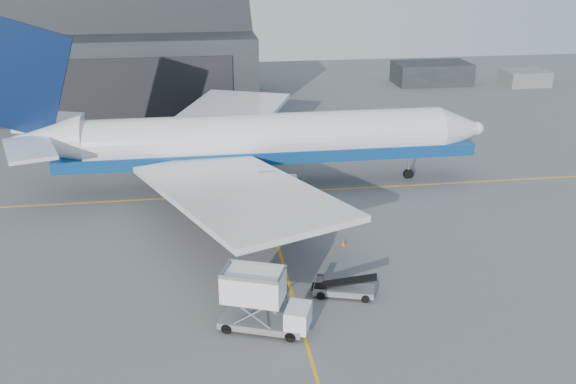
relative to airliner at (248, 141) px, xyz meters
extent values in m
plane|color=#565659|center=(1.20, -22.33, -5.30)|extent=(200.00, 200.00, 0.00)
cube|color=gold|center=(1.20, -2.33, -5.29)|extent=(80.00, 0.25, 0.02)
cube|color=gold|center=(1.20, -24.33, -5.29)|extent=(0.25, 40.00, 0.02)
cube|color=black|center=(-20.80, 42.67, 0.70)|extent=(50.00, 28.00, 12.00)
cube|color=black|center=(-20.80, 28.57, -0.30)|extent=(42.00, 0.40, 9.50)
cube|color=black|center=(39.20, 49.67, -5.30)|extent=(14.00, 8.00, 4.00)
cube|color=slate|center=(56.20, 45.67, -5.30)|extent=(8.00, 6.00, 2.80)
cylinder|color=white|center=(2.21, 0.00, 0.31)|extent=(38.83, 5.18, 5.18)
cone|color=white|center=(23.99, 0.00, 0.31)|extent=(4.75, 5.18, 5.18)
sphere|color=white|center=(26.15, 0.00, 0.31)|extent=(1.51, 1.51, 1.51)
cone|color=white|center=(-20.98, 0.00, 0.96)|extent=(7.55, 5.18, 5.18)
cube|color=black|center=(22.70, 0.00, 0.96)|extent=(2.80, 2.37, 0.75)
cube|color=navy|center=(2.21, 0.00, -1.36)|extent=(45.30, 5.23, 1.29)
cube|color=white|center=(-2.11, -12.94, -0.77)|extent=(19.89, 26.45, 1.57)
cube|color=white|center=(-2.11, 12.94, -0.77)|extent=(19.89, 26.45, 1.57)
cube|color=white|center=(-21.52, -4.85, 1.60)|extent=(6.60, 9.03, 0.38)
cube|color=white|center=(-21.52, 4.85, 1.60)|extent=(6.60, 9.03, 0.38)
cube|color=#071639|center=(-22.06, 0.00, 7.32)|extent=(10.00, 0.54, 12.42)
cylinder|color=gray|center=(1.13, -8.63, -2.49)|extent=(5.61, 2.91, 2.91)
cylinder|color=gray|center=(1.13, 8.63, -2.49)|extent=(5.61, 2.91, 2.91)
cylinder|color=#A5A5AA|center=(18.39, 0.00, -3.79)|extent=(0.30, 0.30, 3.02)
cylinder|color=black|center=(18.39, 0.00, -4.81)|extent=(1.19, 0.38, 1.19)
cylinder|color=black|center=(0.05, -3.45, -4.71)|extent=(1.40, 0.49, 1.40)
cylinder|color=black|center=(0.05, 3.45, -4.71)|extent=(1.40, 0.49, 1.40)
cube|color=slate|center=(-1.60, -28.25, -4.75)|extent=(6.40, 4.35, 0.50)
cube|color=silver|center=(0.80, -29.17, -3.96)|extent=(2.30, 2.70, 1.59)
cube|color=black|center=(1.50, -29.44, -3.71)|extent=(0.75, 1.79, 0.89)
cube|color=silver|center=(-2.16, -28.03, -1.93)|extent=(4.77, 3.80, 1.98)
cylinder|color=black|center=(0.15, -30.04, -4.90)|extent=(0.85, 0.56, 0.79)
cylinder|color=black|center=(0.90, -28.09, -4.90)|extent=(0.85, 0.56, 0.79)
cylinder|color=black|center=(-4.10, -28.40, -4.90)|extent=(0.85, 0.56, 0.79)
cylinder|color=black|center=(-3.36, -26.46, -4.90)|extent=(0.85, 0.56, 0.79)
cube|color=black|center=(3.53, -11.09, -4.71)|extent=(4.74, 3.35, 0.96)
cube|color=silver|center=(4.15, -10.93, -3.85)|extent=(1.93, 2.24, 0.96)
cylinder|color=black|center=(5.25, -11.76, -4.87)|extent=(1.03, 0.60, 0.96)
cylinder|color=black|center=(4.71, -9.68, -4.87)|extent=(1.03, 0.60, 0.96)
cylinder|color=black|center=(2.34, -12.51, -4.87)|extent=(1.03, 0.60, 0.96)
cylinder|color=black|center=(1.80, -10.43, -4.87)|extent=(1.03, 0.60, 0.96)
cube|color=slate|center=(-1.93, -24.83, -4.87)|extent=(4.40, 2.36, 0.43)
cube|color=black|center=(-1.93, -24.83, -4.21)|extent=(4.55, 1.97, 1.21)
cube|color=black|center=(-3.71, -24.72, -4.40)|extent=(0.55, 0.48, 0.57)
cylinder|color=black|center=(-0.29, -25.12, -5.01)|extent=(0.61, 0.36, 0.57)
cylinder|color=black|center=(-0.61, -23.82, -5.01)|extent=(0.61, 0.36, 0.57)
cylinder|color=black|center=(-3.25, -25.83, -5.01)|extent=(0.61, 0.36, 0.57)
cylinder|color=black|center=(-3.56, -24.54, -5.01)|extent=(0.61, 0.36, 0.57)
cube|color=slate|center=(5.12, -24.62, -4.82)|extent=(4.92, 2.84, 0.48)
cube|color=black|center=(5.12, -24.62, -4.08)|extent=(5.06, 2.41, 1.35)
cube|color=black|center=(3.45, -23.53, -4.29)|extent=(0.63, 0.56, 0.63)
cylinder|color=black|center=(6.53, -25.81, -4.98)|extent=(0.68, 0.43, 0.63)
cylinder|color=black|center=(6.95, -24.39, -4.98)|extent=(0.68, 0.43, 0.63)
cylinder|color=black|center=(3.28, -24.86, -4.98)|extent=(0.68, 0.43, 0.63)
cylinder|color=black|center=(3.70, -23.44, -4.98)|extent=(0.68, 0.43, 0.63)
cube|color=#E24E07|center=(7.06, -16.09, -5.28)|extent=(0.37, 0.37, 0.03)
cone|color=#E24E07|center=(7.06, -16.09, -5.03)|extent=(0.37, 0.37, 0.53)
camera|label=1|loc=(-5.38, -66.71, 20.37)|focal=40.00mm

